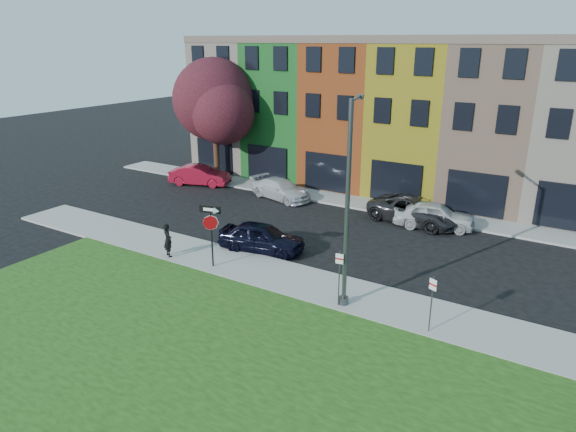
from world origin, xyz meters
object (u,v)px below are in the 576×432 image
Objects in this scene: sedan_near at (262,237)px; street_lamp at (348,206)px; stop_sign at (211,224)px; man at (168,240)px.

sedan_near is 7.49m from street_lamp.
stop_sign is 0.64× the size of sedan_near.
stop_sign is 2.93m from man.
stop_sign is 7.06m from street_lamp.
man is at bearing 168.82° from stop_sign.
sedan_near is at bearing -113.75° from man.
stop_sign reaches higher than man.
man is at bearing 122.49° from sedan_near.
street_lamp reaches higher than stop_sign.
street_lamp is at bearing -154.62° from man.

